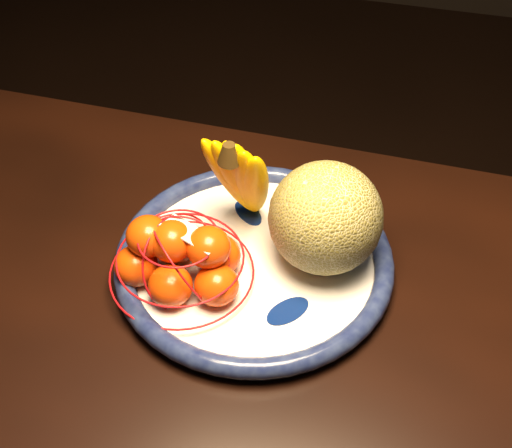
% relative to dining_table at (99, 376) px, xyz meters
% --- Properties ---
extents(dining_table, '(1.45, 0.89, 0.72)m').
position_rel_dining_table_xyz_m(dining_table, '(0.00, 0.00, 0.00)').
color(dining_table, black).
rests_on(dining_table, ground).
extents(fruit_bowl, '(0.35, 0.35, 0.03)m').
position_rel_dining_table_xyz_m(fruit_bowl, '(0.16, 0.15, 0.09)').
color(fruit_bowl, white).
rests_on(fruit_bowl, dining_table).
extents(cantaloupe, '(0.14, 0.14, 0.14)m').
position_rel_dining_table_xyz_m(cantaloupe, '(0.24, 0.18, 0.16)').
color(cantaloupe, olive).
rests_on(cantaloupe, fruit_bowl).
extents(banana_bunch, '(0.11, 0.11, 0.17)m').
position_rel_dining_table_xyz_m(banana_bunch, '(0.13, 0.22, 0.17)').
color(banana_bunch, '#FFBA06').
rests_on(banana_bunch, fruit_bowl).
extents(mandarin_bag, '(0.21, 0.21, 0.11)m').
position_rel_dining_table_xyz_m(mandarin_bag, '(0.08, 0.11, 0.13)').
color(mandarin_bag, '#FF3F00').
rests_on(mandarin_bag, fruit_bowl).
extents(price_tag, '(0.08, 0.05, 0.01)m').
position_rel_dining_table_xyz_m(price_tag, '(0.09, 0.11, 0.17)').
color(price_tag, white).
rests_on(price_tag, mandarin_bag).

